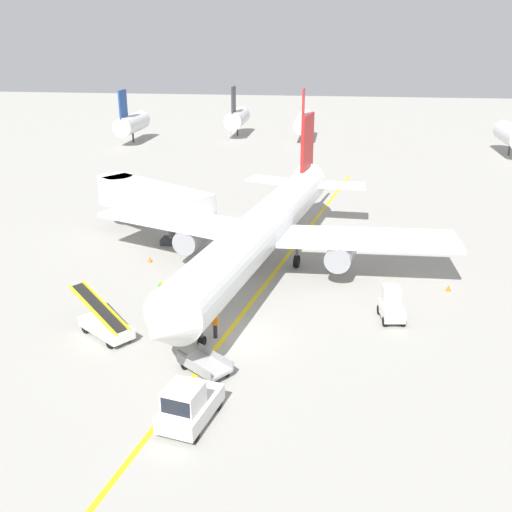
{
  "coord_description": "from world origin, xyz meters",
  "views": [
    {
      "loc": [
        5.48,
        -30.01,
        16.75
      ],
      "look_at": [
        0.11,
        7.28,
        2.5
      ],
      "focal_mm": 40.9,
      "sensor_mm": 36.0,
      "label": 1
    }
  ],
  "objects": [
    {
      "name": "jet_bridge",
      "position": [
        -11.04,
        17.47,
        3.54
      ],
      "size": [
        12.14,
        9.03,
        4.85
      ],
      "color": "silver",
      "rests_on": "ground"
    },
    {
      "name": "distant_aircraft_far_right",
      "position": [
        30.53,
        61.21,
        3.22
      ],
      "size": [
        3.0,
        10.1,
        8.8
      ],
      "color": "silver",
      "rests_on": "ground"
    },
    {
      "name": "safety_cone_nose_left",
      "position": [
        13.53,
        8.91,
        0.22
      ],
      "size": [
        0.36,
        0.36,
        0.44
      ],
      "primitive_type": "cone",
      "color": "orange",
      "rests_on": "ground"
    },
    {
      "name": "distant_aircraft_mid_left",
      "position": [
        -12.81,
        73.67,
        3.22
      ],
      "size": [
        3.0,
        10.1,
        8.8
      ],
      "color": "silver",
      "rests_on": "ground"
    },
    {
      "name": "distant_aircraft_far_left",
      "position": [
        -29.01,
        64.46,
        3.22
      ],
      "size": [
        3.0,
        10.1,
        8.8
      ],
      "color": "silver",
      "rests_on": "ground"
    },
    {
      "name": "ground_crew_marshaller",
      "position": [
        -1.26,
        -0.07,
        0.91
      ],
      "size": [
        0.36,
        0.24,
        1.7
      ],
      "color": "#26262D",
      "rests_on": "ground"
    },
    {
      "name": "ground_crew_wing_walker",
      "position": [
        -5.74,
        3.91,
        0.91
      ],
      "size": [
        0.36,
        0.24,
        1.7
      ],
      "color": "#26262D",
      "rests_on": "ground"
    },
    {
      "name": "distant_aircraft_mid_right",
      "position": [
        -0.74,
        70.7,
        3.22
      ],
      "size": [
        3.0,
        10.1,
        8.8
      ],
      "color": "silver",
      "rests_on": "ground"
    },
    {
      "name": "belt_loader_forward_hold",
      "position": [
        -7.78,
        -0.76,
        0.78
      ],
      "size": [
        4.79,
        3.94,
        2.59
      ],
      "color": "silver",
      "rests_on": "ground"
    },
    {
      "name": "safety_cone_wingtip_left",
      "position": [
        -7.14,
        13.65,
        0.22
      ],
      "size": [
        0.36,
        0.36,
        0.44
      ],
      "primitive_type": "cone",
      "color": "orange",
      "rests_on": "ground"
    },
    {
      "name": "ground_plane",
      "position": [
        0.0,
        0.0,
        0.0
      ],
      "size": [
        300.0,
        300.0,
        0.0
      ],
      "primitive_type": "plane",
      "color": "#9E9B93"
    },
    {
      "name": "airliner",
      "position": [
        0.2,
        10.82,
        3.42
      ],
      "size": [
        28.19,
        35.23,
        10.1
      ],
      "color": "white",
      "rests_on": "ground"
    },
    {
      "name": "pushback_tug",
      "position": [
        -0.77,
        -8.25,
        0.99
      ],
      "size": [
        2.6,
        3.91,
        2.2
      ],
      "color": "silver",
      "rests_on": "ground"
    },
    {
      "name": "baggage_cart_loaded",
      "position": [
        -1.02,
        -3.91,
        0.47
      ],
      "size": [
        3.47,
        2.94,
        0.94
      ],
      "color": "#A5A5A8",
      "rests_on": "ground"
    },
    {
      "name": "baggage_tug_near_wing",
      "position": [
        9.17,
        3.93,
        0.93
      ],
      "size": [
        1.64,
        2.56,
        2.1
      ],
      "color": "silver",
      "rests_on": "ground"
    },
    {
      "name": "taxi_line_yellow",
      "position": [
        0.11,
        5.0,
        0.0
      ],
      "size": [
        13.89,
        78.89,
        0.01
      ],
      "primitive_type": "cube",
      "rotation": [
        0.0,
        0.0,
        -0.17
      ],
      "color": "yellow",
      "rests_on": "ground"
    },
    {
      "name": "safety_cone_nose_right",
      "position": [
        -8.94,
        11.31,
        0.22
      ],
      "size": [
        0.36,
        0.36,
        0.44
      ],
      "primitive_type": "cone",
      "color": "orange",
      "rests_on": "ground"
    }
  ]
}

